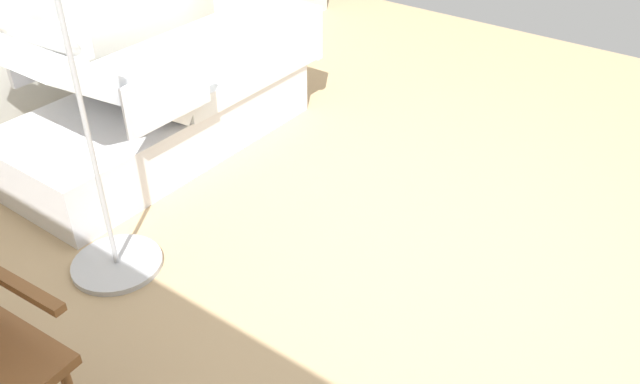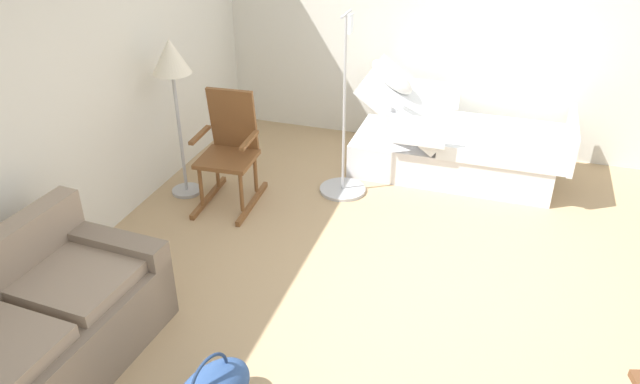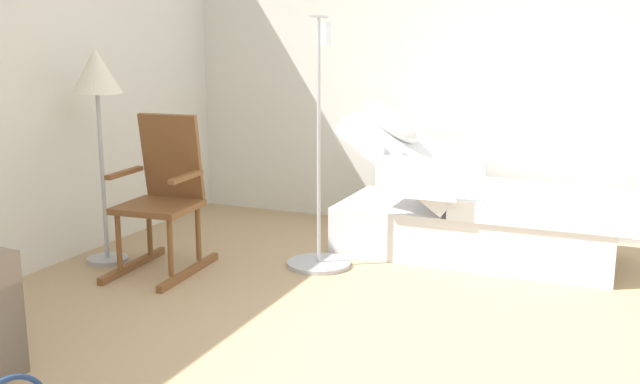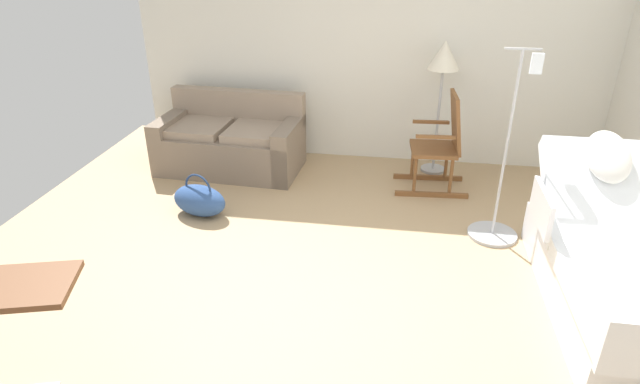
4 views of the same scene
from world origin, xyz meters
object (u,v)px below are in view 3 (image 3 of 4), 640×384
Objects in this scene: rocking_chair at (164,197)px; iv_pole at (319,231)px; floor_lamp at (97,86)px; hospital_bed at (477,212)px.

iv_pole is at bearing -63.20° from rocking_chair.
iv_pole is (0.49, -1.41, -0.98)m from floor_lamp.
floor_lamp is 1.79m from iv_pole.
rocking_chair is at bearing 116.80° from iv_pole.
hospital_bed is 2.79m from floor_lamp.
floor_lamp is at bearing 92.73° from rocking_chair.
iv_pole reaches higher than hospital_bed.
iv_pole is (0.47, -0.93, -0.25)m from rocking_chair.
hospital_bed is at bearing -63.23° from floor_lamp.
floor_lamp is 0.88× the size of iv_pole.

